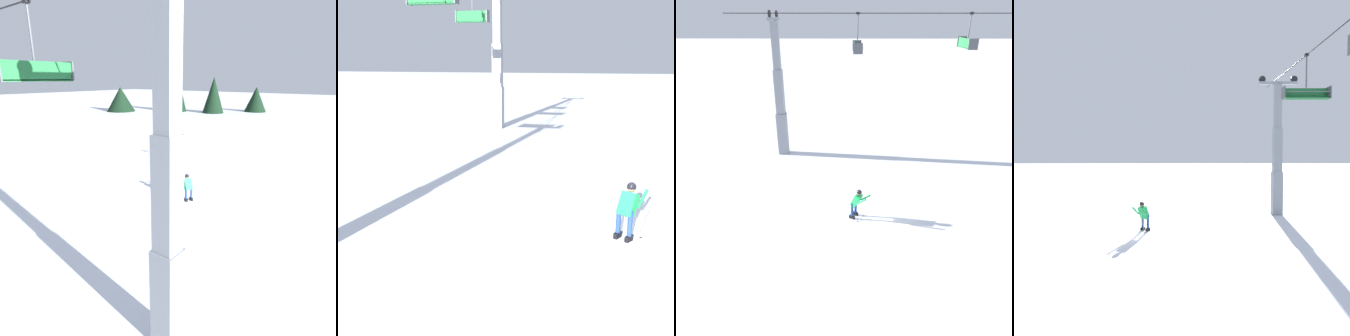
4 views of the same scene
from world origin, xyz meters
TOP-DOWN VIEW (x-y plane):
  - ground_plane at (0.00, 0.00)m, footprint 260.00×260.00m
  - skier_carving_main at (0.23, -0.01)m, footprint 1.74×1.33m
  - lift_tower_far at (18.26, 8.26)m, footprint 0.76×2.66m
  - chairlift_seat_middle at (12.72, 8.26)m, footprint 0.61×1.81m

SIDE VIEW (x-z plane):
  - ground_plane at x=0.00m, z-range 0.00..0.00m
  - skier_carving_main at x=0.23m, z-range 0.06..1.77m
  - lift_tower_far at x=18.26m, z-range -0.77..8.39m
  - chairlift_seat_middle at x=12.72m, z-range 5.86..8.23m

